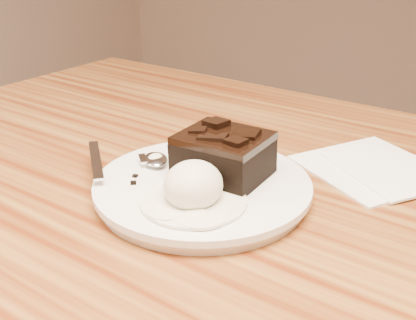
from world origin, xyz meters
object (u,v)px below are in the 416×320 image
Objects in this scene: spoon at (155,161)px; napkin at (372,167)px; brownie at (224,158)px; plate at (203,189)px; ice_cream_scoop at (193,185)px.

spoon is 0.26m from napkin.
brownie is at bearing -34.83° from spoon.
plate is at bearing -112.36° from brownie.
brownie is at bearing -127.28° from napkin.
plate is 1.59× the size of napkin.
napkin is (0.10, 0.22, -0.04)m from ice_cream_scoop.
brownie is 0.07m from ice_cream_scoop.
plate is 0.07m from spoon.
plate is 2.59× the size of brownie.
ice_cream_scoop reaches higher than plate.
plate is at bearing 115.60° from ice_cream_scoop.
spoon reaches higher than plate.
ice_cream_scoop reaches higher than napkin.
ice_cream_scoop is (0.02, -0.04, 0.03)m from plate.
spoon is at bearing 177.50° from plate.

